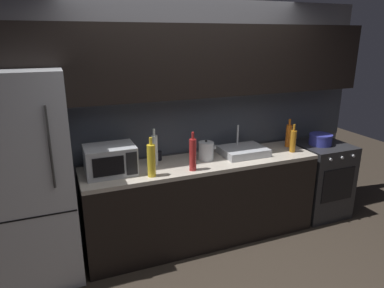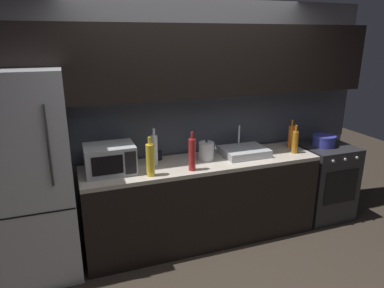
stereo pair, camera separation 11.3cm
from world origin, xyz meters
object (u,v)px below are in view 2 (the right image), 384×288
(kettle, at_px, (206,151))
(wine_bottle_yellow, at_px, (150,160))
(wine_bottle_clear, at_px, (154,150))
(oven_range, at_px, (323,181))
(refrigerator, at_px, (32,178))
(wine_bottle_orange, at_px, (291,136))
(cooking_pot, at_px, (324,141))
(wine_bottle_red, at_px, (192,154))
(microwave, at_px, (110,159))
(wine_bottle_amber, at_px, (295,142))
(mug_dark, at_px, (159,155))

(kettle, xyz_separation_m, wine_bottle_yellow, (-0.65, -0.23, 0.06))
(wine_bottle_clear, bearing_deg, oven_range, -2.00)
(refrigerator, relative_size, wine_bottle_orange, 5.77)
(cooking_pot, bearing_deg, wine_bottle_red, -173.55)
(microwave, relative_size, wine_bottle_clear, 1.22)
(wine_bottle_yellow, xyz_separation_m, wine_bottle_red, (0.41, -0.00, 0.00))
(oven_range, bearing_deg, refrigerator, 179.98)
(oven_range, height_order, cooking_pot, cooking_pot)
(wine_bottle_red, height_order, cooking_pot, wine_bottle_red)
(wine_bottle_orange, bearing_deg, wine_bottle_red, -167.93)
(refrigerator, distance_m, wine_bottle_clear, 1.13)
(refrigerator, distance_m, oven_range, 3.23)
(refrigerator, xyz_separation_m, wine_bottle_red, (1.42, -0.19, 0.12))
(kettle, xyz_separation_m, wine_bottle_clear, (-0.54, 0.04, 0.06))
(oven_range, distance_m, wine_bottle_orange, 0.74)
(microwave, bearing_deg, oven_range, -0.45)
(oven_range, distance_m, cooking_pot, 0.52)
(wine_bottle_amber, bearing_deg, mug_dark, 168.44)
(wine_bottle_red, bearing_deg, wine_bottle_amber, 4.62)
(oven_range, relative_size, cooking_pot, 3.38)
(wine_bottle_red, relative_size, mug_dark, 4.11)
(wine_bottle_orange, height_order, wine_bottle_clear, wine_bottle_clear)
(wine_bottle_orange, relative_size, cooking_pot, 1.23)
(wine_bottle_amber, height_order, wine_bottle_red, wine_bottle_red)
(microwave, relative_size, cooking_pot, 1.73)
(refrigerator, relative_size, oven_range, 2.10)
(wine_bottle_yellow, bearing_deg, cooking_pot, 5.18)
(oven_range, bearing_deg, cooking_pot, 178.48)
(wine_bottle_orange, distance_m, wine_bottle_red, 1.35)
(mug_dark, height_order, cooking_pot, cooking_pot)
(refrigerator, bearing_deg, wine_bottle_yellow, -10.68)
(microwave, height_order, wine_bottle_orange, wine_bottle_orange)
(wine_bottle_amber, bearing_deg, oven_range, 9.95)
(wine_bottle_yellow, xyz_separation_m, cooking_pot, (2.12, 0.19, -0.09))
(refrigerator, relative_size, kettle, 8.83)
(wine_bottle_orange, xyz_separation_m, wine_bottle_clear, (-1.62, -0.02, 0.02))
(wine_bottle_amber, relative_size, wine_bottle_yellow, 0.84)
(kettle, relative_size, wine_bottle_amber, 0.68)
(microwave, height_order, wine_bottle_amber, wine_bottle_amber)
(kettle, xyz_separation_m, wine_bottle_red, (-0.24, -0.23, 0.07))
(microwave, relative_size, wine_bottle_orange, 1.40)
(kettle, height_order, cooking_pot, kettle)
(oven_range, xyz_separation_m, mug_dark, (-1.99, 0.21, 0.50))
(wine_bottle_yellow, bearing_deg, wine_bottle_orange, 9.22)
(wine_bottle_amber, height_order, wine_bottle_clear, wine_bottle_clear)
(kettle, bearing_deg, wine_bottle_red, -136.72)
(wine_bottle_orange, xyz_separation_m, wine_bottle_amber, (-0.08, -0.18, -0.01))
(wine_bottle_orange, relative_size, wine_bottle_yellow, 0.88)
(microwave, bearing_deg, wine_bottle_orange, 1.92)
(wine_bottle_orange, bearing_deg, wine_bottle_yellow, -170.78)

